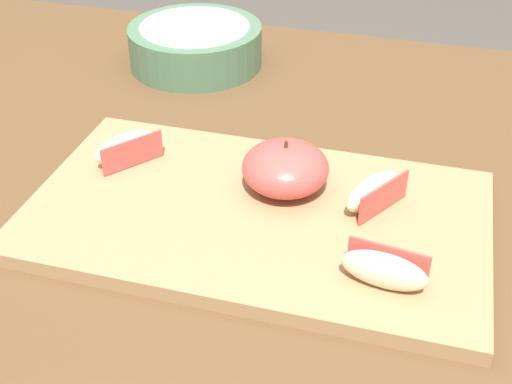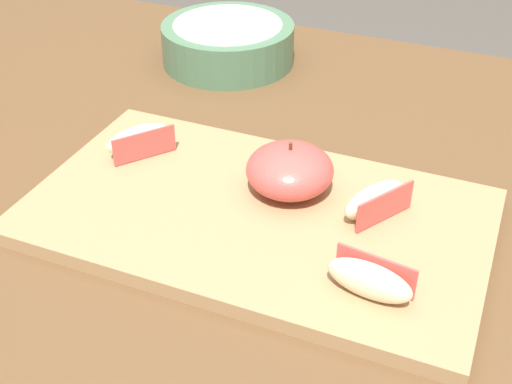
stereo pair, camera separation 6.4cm
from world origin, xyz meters
name	(u,v)px [view 2 (the right image)]	position (x,y,z in m)	size (l,w,h in m)	color
dining_table	(258,246)	(0.00, 0.00, 0.64)	(1.37, 0.82, 0.74)	brown
cutting_board	(256,215)	(0.03, -0.08, 0.75)	(0.44, 0.25, 0.02)	#A37F56
apple_half_skin_up	(290,170)	(0.05, -0.04, 0.78)	(0.09, 0.09, 0.05)	#D14C47
apple_wedge_middle	(370,280)	(0.16, -0.15, 0.78)	(0.08, 0.04, 0.03)	beige
apple_wedge_front	(376,200)	(0.14, -0.04, 0.78)	(0.06, 0.07, 0.03)	beige
apple_wedge_back	(140,140)	(-0.12, -0.03, 0.78)	(0.06, 0.07, 0.03)	beige
ceramic_fruit_bowl	(228,42)	(-0.15, 0.24, 0.77)	(0.18, 0.18, 0.06)	#4C7556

